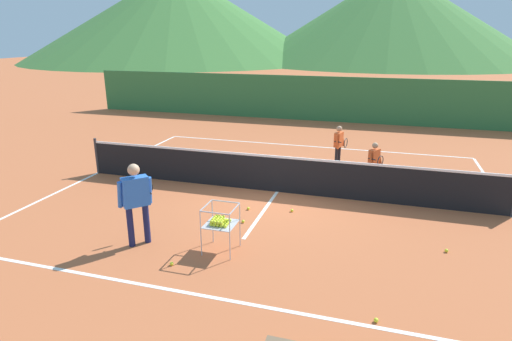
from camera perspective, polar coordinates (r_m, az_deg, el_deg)
ground_plane at (r=11.05m, az=2.87°, el=-2.87°), size 120.00×120.00×0.00m
line_baseline_near at (r=6.98m, az=-7.14°, el=-16.34°), size 10.92×0.08×0.01m
line_baseline_far at (r=15.64m, az=7.23°, el=3.25°), size 10.92×0.08×0.01m
line_sideline_west at (r=13.37m, az=-20.47°, el=-0.29°), size 0.08×9.71×0.01m
line_service_center at (r=11.05m, az=2.87°, el=-2.85°), size 0.08×5.61×0.01m
tennis_net at (r=10.89m, az=2.91°, el=-0.41°), size 10.94×0.08×1.05m
instructor at (r=8.33m, az=-15.80°, el=-3.42°), size 0.60×0.78×1.63m
student_0 at (r=13.20m, az=11.06°, el=3.74°), size 0.41×0.67×1.27m
student_1 at (r=11.72m, az=15.60°, el=1.39°), size 0.40×0.67×1.19m
ball_cart at (r=7.94m, az=-4.87°, el=-6.87°), size 0.58×0.58×0.90m
tennis_ball_0 at (r=9.27m, az=-1.75°, el=-6.84°), size 0.07×0.07×0.07m
tennis_ball_1 at (r=9.85m, az=4.85°, el=-5.36°), size 0.07×0.07×0.07m
tennis_ball_2 at (r=7.83m, az=-11.27°, el=-12.18°), size 0.07×0.07×0.07m
tennis_ball_3 at (r=8.86m, az=24.21°, el=-9.79°), size 0.07×0.07×0.07m
tennis_ball_4 at (r=9.93m, az=-1.04°, el=-5.12°), size 0.07×0.07×0.07m
tennis_ball_5 at (r=6.61m, az=15.83°, el=-18.78°), size 0.07×0.07×0.07m
windscreen_fence at (r=20.21m, az=9.75°, el=9.43°), size 24.02×0.08×2.07m
hill_0 at (r=67.12m, az=17.73°, el=19.11°), size 41.59×41.59×12.61m
hill_1 at (r=69.50m, az=-10.50°, el=19.77°), size 45.65×45.65×13.15m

